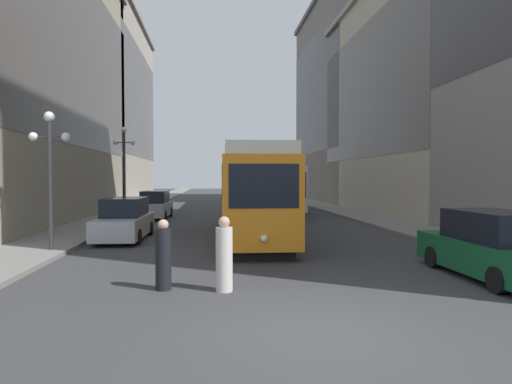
% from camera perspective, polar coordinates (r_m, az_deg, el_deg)
% --- Properties ---
extents(ground_plane, '(200.00, 200.00, 0.00)m').
position_cam_1_polar(ground_plane, '(8.00, 8.06, -17.90)').
color(ground_plane, '#38383A').
extents(sidewalk_left, '(2.87, 120.00, 0.15)m').
position_cam_1_polar(sidewalk_left, '(47.83, -13.59, -1.30)').
color(sidewalk_left, gray).
rests_on(sidewalk_left, ground).
extents(sidewalk_right, '(2.87, 120.00, 0.15)m').
position_cam_1_polar(sidewalk_right, '(48.46, 6.40, -1.22)').
color(sidewalk_right, gray).
rests_on(sidewalk_right, ground).
extents(streetcar, '(2.96, 13.47, 3.89)m').
position_cam_1_polar(streetcar, '(20.15, -0.68, 0.18)').
color(streetcar, black).
rests_on(streetcar, ground).
extents(transit_bus, '(2.69, 12.00, 3.45)m').
position_cam_1_polar(transit_bus, '(34.65, 2.55, 0.65)').
color(transit_bus, black).
rests_on(transit_bus, ground).
extents(parked_car_left_near, '(2.04, 4.33, 1.82)m').
position_cam_1_polar(parked_car_left_near, '(29.61, -13.12, -1.75)').
color(parked_car_left_near, black).
rests_on(parked_car_left_near, ground).
extents(parked_car_left_mid, '(1.97, 4.87, 1.82)m').
position_cam_1_polar(parked_car_left_mid, '(19.83, -16.82, -3.57)').
color(parked_car_left_mid, black).
rests_on(parked_car_left_mid, ground).
extents(parked_car_right_far, '(1.91, 4.77, 1.82)m').
position_cam_1_polar(parked_car_right_far, '(13.29, 28.55, -6.39)').
color(parked_car_right_far, black).
rests_on(parked_car_right_far, ground).
extents(pedestrian_crossing_near, '(0.40, 0.40, 1.79)m').
position_cam_1_polar(pedestrian_crossing_near, '(10.45, -4.20, -8.44)').
color(pedestrian_crossing_near, beige).
rests_on(pedestrian_crossing_near, ground).
extents(pedestrian_crossing_far, '(0.38, 0.38, 1.70)m').
position_cam_1_polar(pedestrian_crossing_far, '(10.80, -12.06, -8.35)').
color(pedestrian_crossing_far, black).
rests_on(pedestrian_crossing_far, ground).
extents(lamp_post_left_near, '(1.41, 0.36, 4.89)m').
position_cam_1_polar(lamp_post_left_near, '(17.01, -25.43, 4.06)').
color(lamp_post_left_near, '#333338').
rests_on(lamp_post_left_near, sidewalk_left).
extents(lamp_post_left_far, '(1.41, 0.36, 5.84)m').
position_cam_1_polar(lamp_post_left_far, '(29.58, -16.91, 4.25)').
color(lamp_post_left_far, '#333338').
rests_on(lamp_post_left_far, sidewalk_left).
extents(building_left_midblock, '(15.22, 21.11, 20.34)m').
position_cam_1_polar(building_left_midblock, '(52.74, -22.89, 10.21)').
color(building_left_midblock, '#A89E8E').
rests_on(building_left_midblock, ground).
extents(building_right_midblock, '(11.34, 21.04, 22.78)m').
position_cam_1_polar(building_right_midblock, '(52.96, 13.34, 11.66)').
color(building_right_midblock, slate).
rests_on(building_right_midblock, ground).
extents(building_right_far, '(11.78, 21.54, 17.41)m').
position_cam_1_polar(building_right_far, '(37.51, 22.11, 11.33)').
color(building_right_far, '#B2A893').
rests_on(building_right_far, ground).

